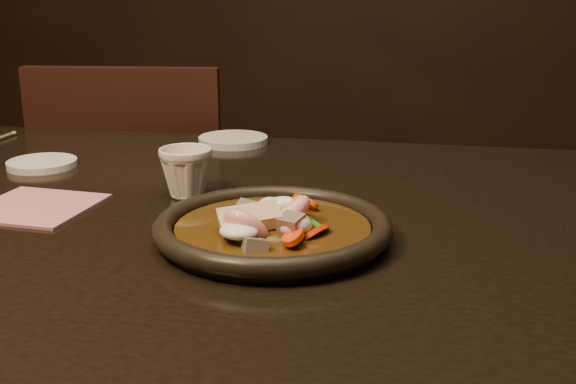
% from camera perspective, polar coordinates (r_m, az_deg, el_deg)
% --- Properties ---
extents(table, '(1.60, 0.90, 0.75)m').
position_cam_1_polar(table, '(1.02, -14.91, -5.00)').
color(table, black).
rests_on(table, floor).
extents(chair, '(0.46, 0.46, 0.87)m').
position_cam_1_polar(chair, '(1.67, -11.21, -3.48)').
color(chair, black).
rests_on(chair, floor).
extents(plate, '(0.28, 0.28, 0.03)m').
position_cam_1_polar(plate, '(0.83, -1.21, -2.94)').
color(plate, black).
rests_on(plate, table).
extents(stirfry, '(0.14, 0.19, 0.06)m').
position_cam_1_polar(stirfry, '(0.82, -1.38, -2.67)').
color(stirfry, '#38230A').
rests_on(stirfry, plate).
extents(soy_dish, '(0.09, 0.09, 0.01)m').
position_cam_1_polar(soy_dish, '(0.93, -0.25, -1.27)').
color(soy_dish, silver).
rests_on(soy_dish, table).
extents(saucer_left, '(0.11, 0.11, 0.01)m').
position_cam_1_polar(saucer_left, '(1.21, -18.86, 2.14)').
color(saucer_left, silver).
rests_on(saucer_left, table).
extents(saucer_right, '(0.13, 0.13, 0.01)m').
position_cam_1_polar(saucer_right, '(1.32, -4.36, 4.12)').
color(saucer_right, silver).
rests_on(saucer_right, table).
extents(tea_cup, '(0.09, 0.09, 0.07)m').
position_cam_1_polar(tea_cup, '(1.00, -8.03, 1.67)').
color(tea_cup, silver).
rests_on(tea_cup, table).
extents(napkin, '(0.16, 0.16, 0.00)m').
position_cam_1_polar(napkin, '(1.00, -19.33, -1.11)').
color(napkin, '#AA686B').
rests_on(napkin, table).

